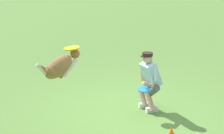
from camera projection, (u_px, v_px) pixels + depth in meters
ground_plane at (132, 114)px, 7.50m from camera, size 60.00×60.00×0.00m
person at (149, 79)px, 7.51m from camera, size 0.55×0.66×1.29m
dog at (61, 66)px, 5.93m from camera, size 0.85×0.66×0.49m
frisbee_flying at (72, 48)px, 6.08m from camera, size 0.38×0.38×0.06m
frisbee_held at (144, 89)px, 7.19m from camera, size 0.28×0.28×0.06m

